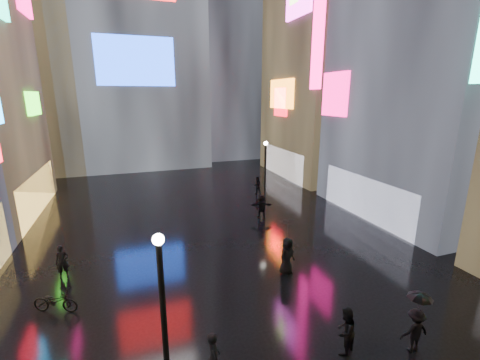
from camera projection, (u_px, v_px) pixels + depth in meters
name	position (u px, v px, depth m)	size (l,w,h in m)	color
ground	(202.00, 222.00, 22.18)	(140.00, 140.00, 0.00)	black
building_right_far	(330.00, 40.00, 32.82)	(10.28, 12.00, 28.00)	black
tower_flank_right	(221.00, 32.00, 44.47)	(12.00, 12.00, 34.00)	black
tower_flank_left	(27.00, 52.00, 34.56)	(10.00, 10.00, 26.00)	black
lamp_near	(163.00, 314.00, 8.38)	(0.30, 0.30, 5.20)	black
lamp_far	(265.00, 171.00, 24.34)	(0.30, 0.30, 5.20)	black
pedestrian_1	(345.00, 331.00, 10.71)	(0.82, 0.64, 1.69)	black
pedestrian_2	(415.00, 330.00, 10.82)	(1.02, 0.59, 1.58)	black
pedestrian_4	(287.00, 256.00, 15.57)	(0.91, 0.59, 1.85)	black
pedestrian_5	(261.00, 206.00, 22.86)	(1.53, 0.49, 1.65)	black
pedestrian_6	(62.00, 262.00, 15.24)	(0.59, 0.39, 1.63)	black
pedestrian_7	(257.00, 185.00, 28.41)	(0.75, 0.59, 1.55)	black
umbrella_1	(419.00, 301.00, 10.53)	(0.77, 0.77, 0.68)	black
umbrella_2	(288.00, 229.00, 15.22)	(1.05, 1.07, 0.96)	black
bicycle	(55.00, 301.00, 12.86)	(0.63, 1.81, 0.95)	black
pedestrian_8	(214.00, 358.00, 9.60)	(0.63, 0.41, 1.72)	black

